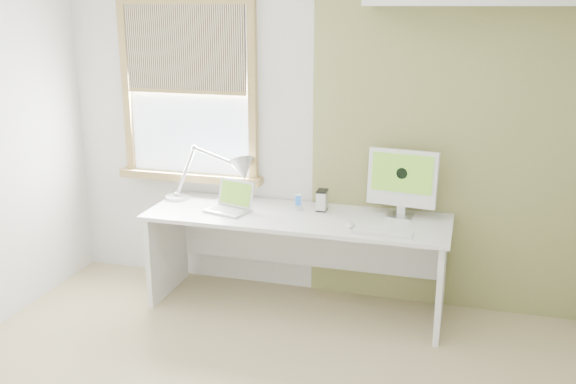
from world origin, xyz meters
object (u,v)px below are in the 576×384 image
(desk, at_px, (299,238))
(imac, at_px, (402,179))
(laptop, at_px, (231,203))
(external_drive, at_px, (322,200))
(desk_lamp, at_px, (230,172))

(desk, bearing_deg, imac, 10.36)
(desk, relative_size, laptop, 6.06)
(desk, bearing_deg, external_drive, 35.94)
(external_drive, bearing_deg, desk_lamp, 177.21)
(imac, bearing_deg, external_drive, -177.52)
(desk_lamp, xyz_separation_m, laptop, (0.09, -0.22, -0.17))
(desk_lamp, bearing_deg, desk, -13.76)
(laptop, height_order, external_drive, laptop)
(desk, height_order, imac, imac)
(desk, height_order, laptop, laptop)
(desk, xyz_separation_m, desk_lamp, (-0.59, 0.14, 0.42))
(laptop, relative_size, external_drive, 2.37)
(laptop, bearing_deg, desk, 8.99)
(desk, distance_m, desk_lamp, 0.74)
(desk, distance_m, imac, 0.87)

